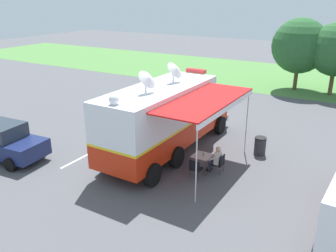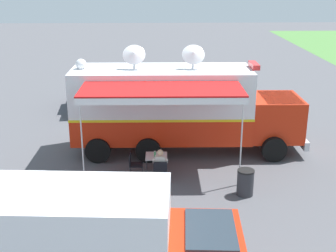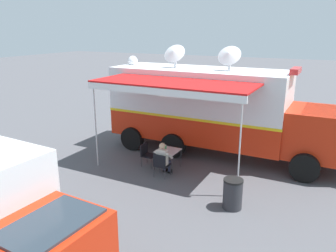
{
  "view_description": "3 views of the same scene",
  "coord_description": "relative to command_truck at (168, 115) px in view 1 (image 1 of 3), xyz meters",
  "views": [
    {
      "loc": [
        8.34,
        -13.4,
        7.44
      ],
      "look_at": [
        0.21,
        0.44,
        1.51
      ],
      "focal_mm": 37.83,
      "sensor_mm": 36.0,
      "label": 1
    },
    {
      "loc": [
        17.81,
        -0.27,
        7.18
      ],
      "look_at": [
        1.02,
        0.23,
        1.42
      ],
      "focal_mm": 48.34,
      "sensor_mm": 36.0,
      "label": 2
    },
    {
      "loc": [
        12.86,
        4.98,
        5.06
      ],
      "look_at": [
        1.67,
        -0.58,
        1.43
      ],
      "focal_mm": 35.96,
      "sensor_mm": 36.0,
      "label": 3
    }
  ],
  "objects": [
    {
      "name": "ground_plane",
      "position": [
        -0.04,
        -0.75,
        -1.95
      ],
      "size": [
        100.0,
        100.0,
        0.0
      ],
      "primitive_type": "plane",
      "color": "#515156"
    },
    {
      "name": "grass_verge",
      "position": [
        -0.04,
        20.53,
        -1.94
      ],
      "size": [
        80.0,
        14.0,
        0.01
      ],
      "primitive_type": "cube",
      "color": "#4C7F3D",
      "rests_on": "ground"
    },
    {
      "name": "lot_stripe",
      "position": [
        -3.26,
        -1.73,
        -1.94
      ],
      "size": [
        0.19,
        4.8,
        0.01
      ],
      "primitive_type": "cube",
      "rotation": [
        0.0,
        0.0,
        -0.01
      ],
      "color": "silver",
      "rests_on": "ground"
    },
    {
      "name": "command_truck",
      "position": [
        0.0,
        0.0,
        0.0
      ],
      "size": [
        4.94,
        9.53,
        4.53
      ],
      "color": "red",
      "rests_on": "ground"
    },
    {
      "name": "folding_table",
      "position": [
        2.34,
        -0.99,
        -1.27
      ],
      "size": [
        0.81,
        0.81,
        0.73
      ],
      "color": "silver",
      "rests_on": "ground"
    },
    {
      "name": "water_bottle",
      "position": [
        2.42,
        -1.04,
        -1.11
      ],
      "size": [
        0.07,
        0.07,
        0.22
      ],
      "color": "#3F9959",
      "rests_on": "folding_table"
    },
    {
      "name": "folding_chair_at_table",
      "position": [
        3.14,
        -0.86,
        -1.43
      ],
      "size": [
        0.49,
        0.49,
        0.87
      ],
      "color": "black",
      "rests_on": "ground"
    },
    {
      "name": "folding_chair_beside_table",
      "position": [
        2.43,
        -1.84,
        -1.43
      ],
      "size": [
        0.49,
        0.49,
        0.87
      ],
      "color": "black",
      "rests_on": "ground"
    },
    {
      "name": "seated_responder",
      "position": [
        2.95,
        -0.86,
        -1.3
      ],
      "size": [
        0.66,
        0.56,
        1.25
      ],
      "color": "silver",
      "rests_on": "ground"
    },
    {
      "name": "trash_bin",
      "position": [
        4.1,
        1.99,
        -1.49
      ],
      "size": [
        0.57,
        0.57,
        0.91
      ],
      "color": "#2D2D33",
      "rests_on": "ground"
    },
    {
      "name": "car_behind_truck",
      "position": [
        -6.46,
        -4.65,
        -1.07
      ],
      "size": [
        4.33,
        2.28,
        1.76
      ],
      "color": "navy",
      "rests_on": "ground"
    },
    {
      "name": "tree_far_left",
      "position": [
        2.79,
        16.24,
        1.67
      ],
      "size": [
        4.44,
        4.44,
        5.84
      ],
      "color": "brown",
      "rests_on": "ground"
    }
  ]
}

